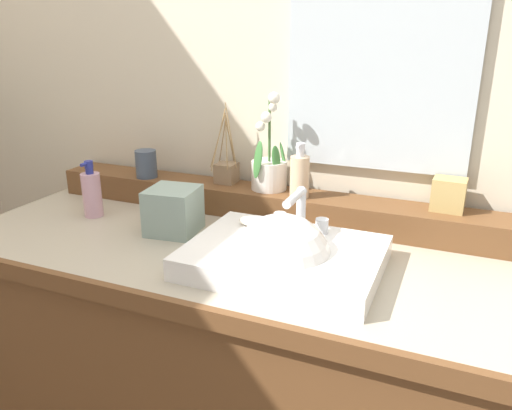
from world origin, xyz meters
The scene contains 13 objects.
wall_back centered at (0.00, 0.42, 1.22)m, with size 3.28×0.20×2.45m, color beige.
vanity_cabinet centered at (0.00, 0.00, 0.42)m, with size 1.52×0.63×0.84m.
back_ledge centered at (0.00, 0.23, 0.88)m, with size 1.43×0.13×0.08m, color brown.
sink_basin centered at (0.16, -0.08, 0.86)m, with size 0.44×0.34×0.27m.
soap_bar centered at (0.03, 0.02, 0.90)m, with size 0.07×0.04×0.02m, color silver.
potted_plant centered at (-0.01, 0.25, 0.98)m, with size 0.11×0.12×0.29m.
soap_dispenser centered at (0.10, 0.21, 0.98)m, with size 0.05×0.06×0.15m.
tumbler_cup centered at (-0.42, 0.21, 0.96)m, with size 0.07×0.07×0.09m, color #424D5D.
reed_diffuser centered at (-0.16, 0.26, 0.95)m, with size 0.08×0.13×0.25m.
trinket_box centered at (0.49, 0.26, 0.96)m, with size 0.08×0.07×0.09m, color tan.
lotion_bottle centered at (-0.49, 0.03, 0.91)m, with size 0.06×0.06×0.17m.
tissue_box centered at (-0.20, 0.02, 0.90)m, with size 0.13×0.13×0.12m, color gray.
mirror centered at (0.28, 0.31, 1.31)m, with size 0.50×0.02×0.63m, color silver.
Camera 1 is at (0.51, -1.07, 1.36)m, focal length 35.08 mm.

